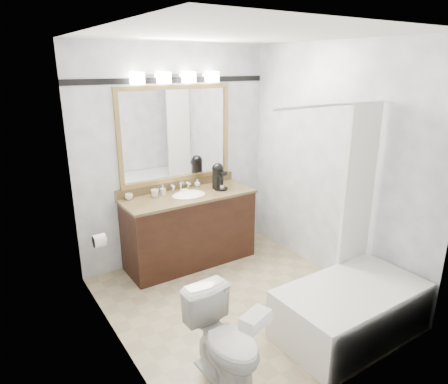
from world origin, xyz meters
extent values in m
cube|color=tan|center=(0.00, 0.00, -0.01)|extent=(2.40, 2.60, 0.01)
cube|color=white|center=(0.00, 0.00, 2.50)|extent=(2.40, 2.60, 0.01)
cube|color=white|center=(0.00, 1.30, 1.25)|extent=(2.40, 0.01, 2.50)
cube|color=white|center=(0.00, -1.30, 1.25)|extent=(2.40, 0.01, 2.50)
cube|color=white|center=(-1.20, 0.00, 1.25)|extent=(0.01, 2.60, 2.50)
cube|color=white|center=(1.20, 0.00, 1.25)|extent=(0.01, 2.60, 2.50)
cube|color=black|center=(0.00, 1.01, 0.41)|extent=(1.50, 0.55, 0.82)
cube|color=olive|center=(0.00, 1.01, 0.83)|extent=(1.53, 0.58, 0.03)
cube|color=olive|center=(0.00, 1.29, 0.90)|extent=(1.53, 0.03, 0.10)
ellipsoid|color=white|center=(0.00, 1.01, 0.82)|extent=(0.44, 0.34, 0.14)
cube|color=#A18248|center=(0.00, 1.28, 2.02)|extent=(1.40, 0.04, 0.05)
cube|color=#A18248|center=(0.00, 1.28, 0.97)|extent=(1.40, 0.04, 0.05)
cube|color=#A18248|center=(-0.68, 1.28, 1.50)|extent=(0.05, 0.04, 1.00)
cube|color=#A18248|center=(0.68, 1.28, 1.50)|extent=(0.05, 0.04, 1.00)
cube|color=white|center=(0.00, 1.29, 1.50)|extent=(1.30, 0.01, 1.00)
cube|color=silver|center=(0.00, 1.27, 2.15)|extent=(0.90, 0.05, 0.03)
cube|color=white|center=(-0.45, 1.22, 2.13)|extent=(0.12, 0.12, 0.12)
cube|color=white|center=(-0.15, 1.22, 2.13)|extent=(0.12, 0.12, 0.12)
cube|color=white|center=(0.15, 1.22, 2.13)|extent=(0.12, 0.12, 0.12)
cube|color=white|center=(0.45, 1.22, 2.13)|extent=(0.12, 0.12, 0.12)
cube|color=black|center=(0.00, 1.29, 2.10)|extent=(2.40, 0.01, 0.06)
cube|color=white|center=(0.53, -0.92, 0.23)|extent=(1.30, 0.72, 0.45)
cylinder|color=silver|center=(0.53, -0.54, 1.95)|extent=(1.30, 0.02, 0.02)
cube|color=white|center=(0.95, -0.55, 1.18)|extent=(0.40, 0.04, 1.55)
cylinder|color=white|center=(-1.14, 0.66, 0.70)|extent=(0.11, 0.12, 0.12)
imported|color=white|center=(-0.68, -0.78, 0.34)|extent=(0.41, 0.68, 0.68)
cube|color=white|center=(-0.68, -1.12, 0.72)|extent=(0.24, 0.18, 0.09)
cylinder|color=black|center=(0.41, 0.98, 0.86)|extent=(0.16, 0.16, 0.02)
cylinder|color=black|center=(0.40, 1.03, 0.98)|extent=(0.13, 0.13, 0.23)
sphere|color=black|center=(0.40, 1.03, 1.09)|extent=(0.14, 0.14, 0.14)
cube|color=black|center=(0.41, 0.96, 1.05)|extent=(0.10, 0.10, 0.04)
cylinder|color=silver|center=(0.41, 0.96, 0.89)|extent=(0.05, 0.05, 0.05)
imported|color=white|center=(-0.63, 1.22, 0.88)|extent=(0.10, 0.10, 0.07)
imported|color=white|center=(-0.35, 1.16, 0.89)|extent=(0.11, 0.11, 0.08)
imported|color=white|center=(-0.25, 1.17, 0.91)|extent=(0.05, 0.05, 0.11)
imported|color=white|center=(0.23, 1.23, 0.90)|extent=(0.09, 0.09, 0.09)
cube|color=beige|center=(0.01, 1.13, 0.86)|extent=(0.09, 0.06, 0.03)
camera|label=1|loc=(-2.03, -2.82, 2.27)|focal=32.00mm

